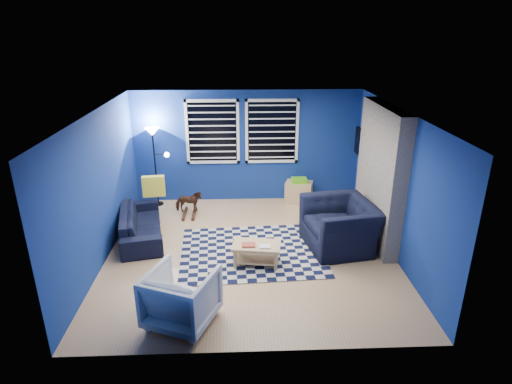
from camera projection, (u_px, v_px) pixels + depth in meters
floor at (250, 252)px, 7.64m from camera, size 5.00×5.00×0.00m
ceiling at (250, 112)px, 6.72m from camera, size 5.00×5.00×0.00m
wall_back at (247, 147)px, 9.50m from camera, size 5.00×0.00×5.00m
wall_left at (100, 189)px, 7.08m from camera, size 0.00×5.00×5.00m
wall_right at (397, 184)px, 7.27m from camera, size 0.00×5.00×5.00m
fireplace at (379, 178)px, 7.75m from camera, size 0.65×2.00×2.50m
window_left at (212, 132)px, 9.31m from camera, size 1.17×0.06×1.42m
window_right at (272, 132)px, 9.36m from camera, size 1.17×0.06×1.42m
tv at (362, 145)px, 9.08m from camera, size 0.07×1.00×0.58m
rug at (252, 252)px, 7.63m from camera, size 2.61×2.14×0.02m
sofa at (141, 224)px, 8.09m from camera, size 1.98×1.11×0.54m
armchair_big at (340, 225)px, 7.68m from camera, size 1.49×1.35×0.85m
armchair_bent at (182, 297)px, 5.70m from camera, size 1.11×1.12×0.79m
rocking_horse at (189, 202)px, 8.99m from camera, size 0.32×0.58×0.47m
coffee_table at (256, 250)px, 7.14m from camera, size 0.85×0.57×0.40m
cabinet at (299, 192)px, 9.68m from camera, size 0.67×0.54×0.58m
floor_lamp at (154, 143)px, 9.12m from camera, size 0.48×0.29×1.75m
throw_pillow at (154, 186)px, 8.60m from camera, size 0.46×0.19×0.42m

